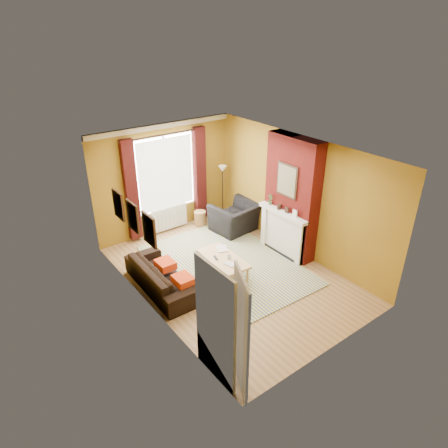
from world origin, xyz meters
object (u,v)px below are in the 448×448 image
(sofa, at_px, (162,276))
(coffee_table, at_px, (223,260))
(armchair, at_px, (236,217))
(wicker_stool, at_px, (200,218))
(floor_lamp, at_px, (222,177))

(sofa, bearing_deg, coffee_table, -103.39)
(armchair, bearing_deg, coffee_table, 37.94)
(sofa, height_order, wicker_stool, sofa)
(coffee_table, distance_m, floor_lamp, 2.93)
(armchair, xyz_separation_m, wicker_stool, (-0.59, 0.81, -0.17))
(wicker_stool, distance_m, floor_lamp, 1.26)
(wicker_stool, bearing_deg, sofa, -139.01)
(wicker_stool, height_order, floor_lamp, floor_lamp)
(floor_lamp, bearing_deg, sofa, -147.07)
(armchair, relative_size, coffee_table, 0.90)
(armchair, distance_m, floor_lamp, 1.18)
(sofa, xyz_separation_m, floor_lamp, (2.97, 1.92, 0.91))
(sofa, relative_size, wicker_stool, 5.05)
(sofa, distance_m, wicker_stool, 2.93)
(armchair, relative_size, floor_lamp, 0.75)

